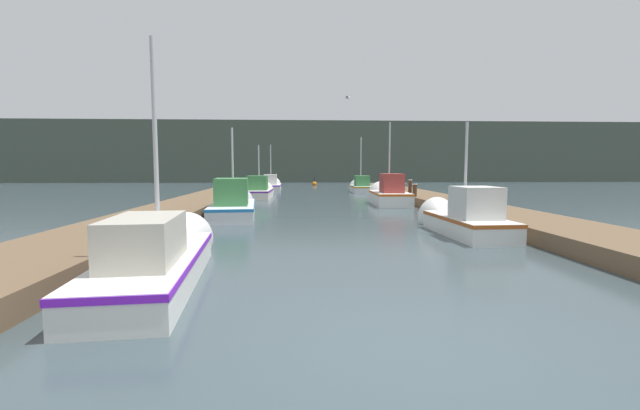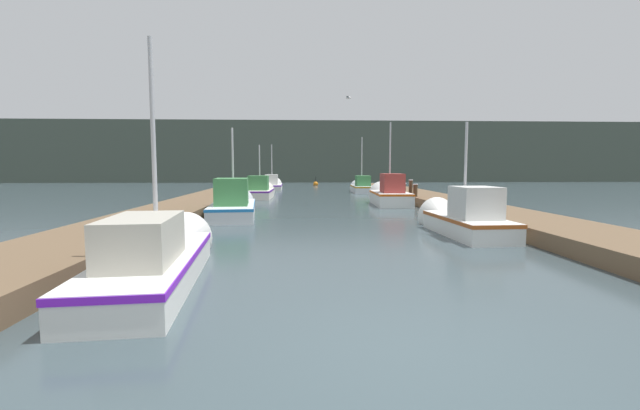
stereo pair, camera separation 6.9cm
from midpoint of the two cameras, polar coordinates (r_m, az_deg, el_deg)
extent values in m
plane|color=#38474C|center=(4.96, 12.03, -19.29)|extent=(200.00, 200.00, 0.00)
cube|color=brown|center=(21.04, -16.59, -0.01)|extent=(2.64, 40.00, 0.43)
cube|color=brown|center=(21.73, 16.98, 0.14)|extent=(2.64, 40.00, 0.43)
cube|color=#424C42|center=(61.64, -1.79, 6.89)|extent=(120.00, 16.00, 7.73)
cube|color=silver|center=(7.97, -21.16, -8.05)|extent=(1.82, 4.86, 0.54)
cube|color=purple|center=(7.93, -21.21, -6.57)|extent=(1.85, 4.90, 0.10)
cone|color=silver|center=(10.67, -17.76, -4.64)|extent=(1.39, 0.98, 1.32)
cube|color=#B2AD9E|center=(7.29, -22.37, -4.26)|extent=(1.15, 1.92, 0.72)
cylinder|color=#B2B2B7|center=(8.13, -21.09, 7.39)|extent=(0.08, 0.08, 3.74)
cube|color=silver|center=(13.37, 19.24, -2.67)|extent=(1.59, 3.72, 0.57)
cube|color=#A14C1C|center=(13.34, 19.27, -1.71)|extent=(1.62, 3.76, 0.10)
cone|color=silver|center=(15.36, 15.85, -1.59)|extent=(1.38, 0.76, 1.35)
cube|color=silver|center=(12.88, 20.19, 0.30)|extent=(1.19, 1.32, 0.90)
cylinder|color=#B2B2B7|center=(13.50, 18.97, 4.55)|extent=(0.08, 0.08, 2.78)
cube|color=silver|center=(17.55, -11.40, -0.69)|extent=(2.10, 4.92, 0.56)
cube|color=#1D6CB5|center=(17.53, -11.42, 0.02)|extent=(2.14, 4.95, 0.10)
cone|color=silver|center=(20.39, -10.94, 0.13)|extent=(1.67, 1.06, 1.59)
cube|color=#387A42|center=(16.89, -11.57, 1.78)|extent=(1.38, 1.84, 1.03)
cylinder|color=#B2B2B7|center=(17.82, -11.44, 5.19)|extent=(0.08, 0.08, 3.04)
cube|color=silver|center=(22.88, 9.45, 0.87)|extent=(1.87, 3.98, 0.70)
cube|color=#D45711|center=(22.86, 9.46, 1.59)|extent=(1.90, 4.02, 0.10)
cone|color=silver|center=(25.27, 8.50, 1.29)|extent=(1.66, 1.00, 1.62)
cube|color=#99332D|center=(22.35, 9.69, 2.90)|extent=(1.12, 1.64, 0.97)
cylinder|color=#B2B2B7|center=(23.11, 9.40, 6.33)|extent=(0.08, 0.08, 3.66)
cube|color=silver|center=(27.53, -8.01, 1.47)|extent=(1.66, 3.73, 0.55)
cube|color=#61269C|center=(27.52, -8.02, 1.92)|extent=(1.69, 3.76, 0.10)
cone|color=silver|center=(29.83, -7.49, 1.76)|extent=(1.51, 0.97, 1.48)
cube|color=#387A42|center=(27.04, -8.15, 2.94)|extent=(1.24, 1.22, 0.90)
cylinder|color=#B2B2B7|center=(27.75, -7.99, 5.01)|extent=(0.08, 0.08, 2.84)
cube|color=silver|center=(33.38, 5.68, 2.13)|extent=(1.52, 3.72, 0.54)
cube|color=#AD7913|center=(33.37, 5.68, 2.48)|extent=(1.55, 3.75, 0.10)
cone|color=silver|center=(35.55, 5.23, 2.32)|extent=(1.38, 0.73, 1.36)
cube|color=#387A42|center=(32.89, 5.79, 3.23)|extent=(1.08, 1.49, 0.78)
cylinder|color=#B2B2B7|center=(33.60, 5.65, 5.81)|extent=(0.08, 0.08, 3.76)
cube|color=silver|center=(37.83, -6.39, 2.42)|extent=(1.81, 4.48, 0.46)
cube|color=#6A19BB|center=(37.82, -6.39, 2.68)|extent=(1.84, 4.51, 0.10)
cone|color=silver|center=(40.62, -6.22, 2.61)|extent=(1.66, 1.18, 1.64)
cube|color=silver|center=(37.25, -6.43, 3.40)|extent=(1.10, 1.46, 0.87)
cylinder|color=#B2B2B7|center=(38.12, -6.39, 5.41)|extent=(0.08, 0.08, 3.48)
cylinder|color=#473523|center=(24.51, 11.17, 1.54)|extent=(0.23, 0.23, 1.05)
cylinder|color=silver|center=(24.48, 11.20, 2.81)|extent=(0.26, 0.26, 0.04)
cylinder|color=#473523|center=(23.22, 12.67, 1.34)|extent=(0.23, 0.23, 1.07)
cylinder|color=silver|center=(23.19, 12.70, 2.71)|extent=(0.26, 0.26, 0.04)
cylinder|color=#473523|center=(23.65, 12.07, 1.68)|extent=(0.20, 0.20, 1.28)
cylinder|color=silver|center=(23.62, 12.10, 3.29)|extent=(0.23, 0.23, 0.04)
sphere|color=#BF6513|center=(45.59, -0.54, 2.82)|extent=(0.53, 0.53, 0.53)
cylinder|color=black|center=(45.57, -0.54, 3.47)|extent=(0.06, 0.06, 0.50)
ellipsoid|color=white|center=(22.79, 3.89, 14.07)|extent=(0.31, 0.22, 0.12)
cube|color=gray|center=(22.66, 3.81, 14.18)|extent=(0.20, 0.30, 0.07)
cube|color=gray|center=(22.92, 3.96, 14.07)|extent=(0.20, 0.30, 0.07)
camera|label=1|loc=(0.03, -89.88, 0.01)|focal=24.00mm
camera|label=2|loc=(0.03, 90.12, -0.01)|focal=24.00mm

